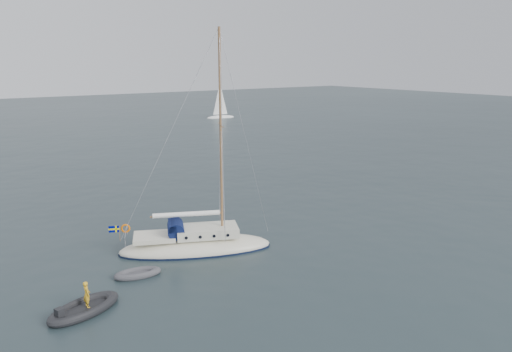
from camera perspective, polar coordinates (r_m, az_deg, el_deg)
ground at (r=32.56m, az=1.08°, el=-8.09°), size 300.00×300.00×0.00m
sailboat at (r=31.82m, az=-6.91°, el=-6.62°), size 10.05×3.01×14.31m
dinghy at (r=29.08m, az=-13.37°, el=-10.79°), size 2.63×1.19×0.38m
rib at (r=25.98m, az=-19.07°, el=-14.03°), size 3.85×1.75×1.52m
distant_yacht_b at (r=104.80m, az=-4.12°, el=8.52°), size 6.10×3.25×8.08m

